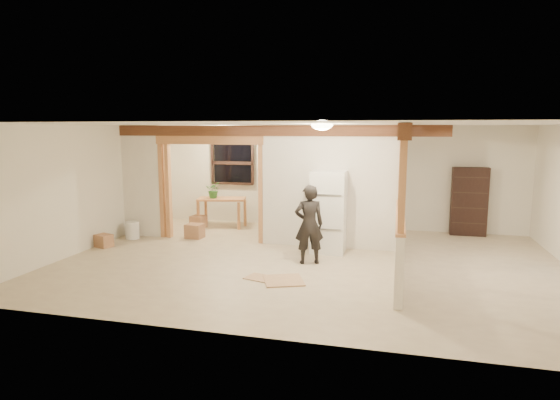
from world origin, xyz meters
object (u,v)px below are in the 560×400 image
(refrigerator, at_px, (329,212))
(shop_vac, at_px, (163,217))
(work_table, at_px, (222,212))
(woman, at_px, (309,224))
(bookshelf, at_px, (469,202))

(refrigerator, xyz_separation_m, shop_vac, (-4.25, 1.22, -0.52))
(work_table, distance_m, shop_vac, 1.43)
(woman, xyz_separation_m, bookshelf, (3.12, 3.14, 0.06))
(shop_vac, height_order, bookshelf, bookshelf)
(bookshelf, bearing_deg, woman, -134.84)
(refrigerator, height_order, work_table, refrigerator)
(work_table, bearing_deg, woman, -56.30)
(woman, bearing_deg, refrigerator, -123.37)
(shop_vac, distance_m, bookshelf, 7.23)
(refrigerator, bearing_deg, work_table, 149.23)
(woman, relative_size, bookshelf, 0.92)
(work_table, distance_m, bookshelf, 5.85)
(shop_vac, bearing_deg, woman, -27.80)
(refrigerator, distance_m, bookshelf, 3.66)
(woman, height_order, shop_vac, woman)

